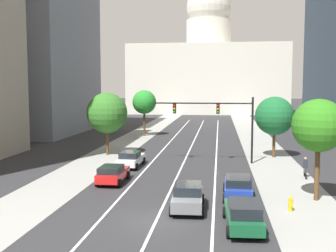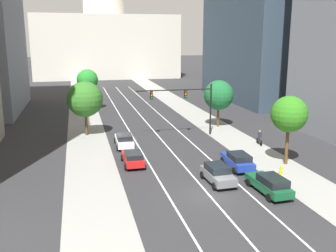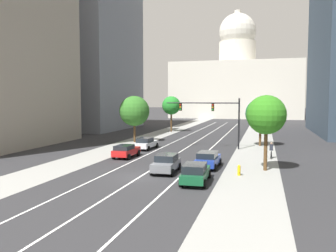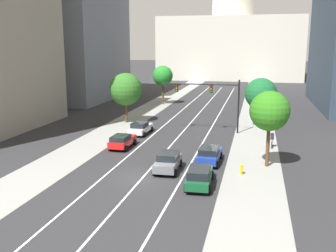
{
  "view_description": "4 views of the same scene",
  "coord_description": "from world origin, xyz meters",
  "px_view_note": "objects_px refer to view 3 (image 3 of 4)",
  "views": [
    {
      "loc": [
        3.46,
        -22.59,
        7.53
      ],
      "look_at": [
        -2.02,
        21.54,
        3.28
      ],
      "focal_mm": 44.5,
      "sensor_mm": 36.0,
      "label": 1
    },
    {
      "loc": [
        -9.71,
        -26.52,
        12.06
      ],
      "look_at": [
        -0.55,
        11.47,
        3.03
      ],
      "focal_mm": 40.77,
      "sensor_mm": 36.0,
      "label": 2
    },
    {
      "loc": [
        9.71,
        -26.53,
        6.35
      ],
      "look_at": [
        -2.01,
        15.86,
        2.98
      ],
      "focal_mm": 37.26,
      "sensor_mm": 36.0,
      "label": 3
    },
    {
      "loc": [
        8.75,
        -28.97,
        10.6
      ],
      "look_at": [
        0.4,
        7.54,
        2.79
      ],
      "focal_mm": 41.78,
      "sensor_mm": 36.0,
      "label": 4
    }
  ],
  "objects_px": {
    "car_white": "(146,143)",
    "street_tree_near_left": "(134,111)",
    "street_tree_mid_left": "(171,106)",
    "capitol_building": "(237,84)",
    "street_tree_near_right": "(261,114)",
    "car_blue": "(208,159)",
    "traffic_signal_mast": "(214,112)",
    "car_red": "(126,151)",
    "cyclist": "(271,150)",
    "street_tree_far_right": "(266,115)",
    "car_gray": "(166,163)",
    "car_green": "(195,173)",
    "fire_hydrant": "(239,170)"
  },
  "relations": [
    {
      "from": "traffic_signal_mast",
      "to": "street_tree_mid_left",
      "type": "relative_size",
      "value": 1.38
    },
    {
      "from": "car_green",
      "to": "fire_hydrant",
      "type": "bearing_deg",
      "value": -43.6
    },
    {
      "from": "car_red",
      "to": "traffic_signal_mast",
      "type": "distance_m",
      "value": 13.38
    },
    {
      "from": "cyclist",
      "to": "street_tree_far_right",
      "type": "bearing_deg",
      "value": 179.29
    },
    {
      "from": "car_green",
      "to": "traffic_signal_mast",
      "type": "relative_size",
      "value": 0.51
    },
    {
      "from": "street_tree_near_right",
      "to": "car_white",
      "type": "bearing_deg",
      "value": -153.04
    },
    {
      "from": "car_red",
      "to": "street_tree_mid_left",
      "type": "height_order",
      "value": "street_tree_mid_left"
    },
    {
      "from": "car_white",
      "to": "street_tree_mid_left",
      "type": "distance_m",
      "value": 24.76
    },
    {
      "from": "fire_hydrant",
      "to": "street_tree_far_right",
      "type": "xyz_separation_m",
      "value": [
        2.11,
        2.79,
        4.5
      ]
    },
    {
      "from": "car_blue",
      "to": "car_green",
      "type": "distance_m",
      "value": 6.16
    },
    {
      "from": "capitol_building",
      "to": "street_tree_far_right",
      "type": "height_order",
      "value": "capitol_building"
    },
    {
      "from": "street_tree_near_left",
      "to": "traffic_signal_mast",
      "type": "bearing_deg",
      "value": -15.26
    },
    {
      "from": "car_blue",
      "to": "street_tree_near_left",
      "type": "height_order",
      "value": "street_tree_near_left"
    },
    {
      "from": "car_gray",
      "to": "cyclist",
      "type": "relative_size",
      "value": 2.42
    },
    {
      "from": "car_green",
      "to": "cyclist",
      "type": "bearing_deg",
      "value": -26.34
    },
    {
      "from": "car_red",
      "to": "cyclist",
      "type": "xyz_separation_m",
      "value": [
        15.3,
        3.78,
        0.09
      ]
    },
    {
      "from": "car_gray",
      "to": "car_red",
      "type": "xyz_separation_m",
      "value": [
        -6.35,
        6.28,
        -0.06
      ]
    },
    {
      "from": "cyclist",
      "to": "street_tree_near_right",
      "type": "relative_size",
      "value": 0.27
    },
    {
      "from": "car_green",
      "to": "street_tree_near_right",
      "type": "distance_m",
      "value": 23.9
    },
    {
      "from": "street_tree_near_right",
      "to": "car_green",
      "type": "bearing_deg",
      "value": -100.94
    },
    {
      "from": "car_gray",
      "to": "street_tree_near_left",
      "type": "bearing_deg",
      "value": 26.24
    },
    {
      "from": "traffic_signal_mast",
      "to": "car_blue",
      "type": "bearing_deg",
      "value": -84.5
    },
    {
      "from": "car_blue",
      "to": "traffic_signal_mast",
      "type": "relative_size",
      "value": 0.47
    },
    {
      "from": "street_tree_mid_left",
      "to": "car_white",
      "type": "bearing_deg",
      "value": -82.72
    },
    {
      "from": "capitol_building",
      "to": "street_tree_near_left",
      "type": "xyz_separation_m",
      "value": [
        -8.76,
        -79.53,
        -7.12
      ]
    },
    {
      "from": "car_blue",
      "to": "street_tree_mid_left",
      "type": "xyz_separation_m",
      "value": [
        -12.61,
        34.09,
        4.33
      ]
    },
    {
      "from": "traffic_signal_mast",
      "to": "street_tree_far_right",
      "type": "height_order",
      "value": "street_tree_far_right"
    },
    {
      "from": "traffic_signal_mast",
      "to": "street_tree_mid_left",
      "type": "bearing_deg",
      "value": 118.29
    },
    {
      "from": "cyclist",
      "to": "street_tree_near_left",
      "type": "bearing_deg",
      "value": 68.77
    },
    {
      "from": "traffic_signal_mast",
      "to": "street_tree_mid_left",
      "type": "xyz_separation_m",
      "value": [
        -11.36,
        21.1,
        0.46
      ]
    },
    {
      "from": "car_blue",
      "to": "traffic_signal_mast",
      "type": "distance_m",
      "value": 13.61
    },
    {
      "from": "street_tree_near_left",
      "to": "street_tree_far_right",
      "type": "xyz_separation_m",
      "value": [
        18.66,
        -16.23,
        0.34
      ]
    },
    {
      "from": "street_tree_mid_left",
      "to": "street_tree_near_right",
      "type": "xyz_separation_m",
      "value": [
        17.1,
        -17.05,
        -0.73
      ]
    },
    {
      "from": "car_red",
      "to": "street_tree_mid_left",
      "type": "bearing_deg",
      "value": 5.96
    },
    {
      "from": "street_tree_near_right",
      "to": "capitol_building",
      "type": "bearing_deg",
      "value": 96.69
    },
    {
      "from": "car_white",
      "to": "street_tree_near_left",
      "type": "xyz_separation_m",
      "value": [
        -4.0,
        6.42,
        3.86
      ]
    },
    {
      "from": "cyclist",
      "to": "street_tree_near_right",
      "type": "bearing_deg",
      "value": 11.87
    },
    {
      "from": "capitol_building",
      "to": "street_tree_near_right",
      "type": "xyz_separation_m",
      "value": [
        9.25,
        -78.83,
        -7.34
      ]
    },
    {
      "from": "street_tree_near_left",
      "to": "car_blue",
      "type": "bearing_deg",
      "value": -50.38
    },
    {
      "from": "car_white",
      "to": "car_green",
      "type": "relative_size",
      "value": 0.99
    },
    {
      "from": "car_blue",
      "to": "car_red",
      "type": "xyz_separation_m",
      "value": [
        -9.52,
        3.22,
        -0.04
      ]
    },
    {
      "from": "capitol_building",
      "to": "traffic_signal_mast",
      "type": "bearing_deg",
      "value": -87.58
    },
    {
      "from": "car_gray",
      "to": "street_tree_mid_left",
      "type": "xyz_separation_m",
      "value": [
        -9.44,
        37.15,
        4.31
      ]
    },
    {
      "from": "street_tree_near_right",
      "to": "street_tree_far_right",
      "type": "relative_size",
      "value": 0.96
    },
    {
      "from": "traffic_signal_mast",
      "to": "street_tree_far_right",
      "type": "relative_size",
      "value": 1.43
    },
    {
      "from": "capitol_building",
      "to": "street_tree_near_right",
      "type": "relative_size",
      "value": 6.69
    },
    {
      "from": "traffic_signal_mast",
      "to": "street_tree_near_right",
      "type": "xyz_separation_m",
      "value": [
        5.74,
        4.06,
        -0.27
      ]
    },
    {
      "from": "car_white",
      "to": "car_gray",
      "type": "distance_m",
      "value": 14.44
    },
    {
      "from": "street_tree_mid_left",
      "to": "car_red",
      "type": "bearing_deg",
      "value": -84.29
    },
    {
      "from": "car_green",
      "to": "street_tree_mid_left",
      "type": "relative_size",
      "value": 0.7
    }
  ]
}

